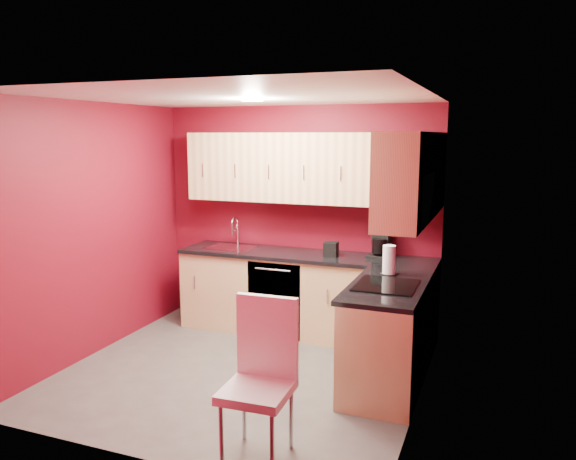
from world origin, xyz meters
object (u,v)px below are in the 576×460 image
Objects in this scene: sink at (231,245)px; napkin_holder at (331,249)px; coffee_maker at (379,242)px; paper_towel at (389,260)px; microwave at (403,199)px; dining_chair at (257,382)px.

napkin_holder is at bearing -1.51° from sink.
napkin_holder is at bearing -152.95° from coffee_maker.
microwave is at bearing -66.76° from paper_towel.
dining_chair is (-0.69, -1.40, -1.12)m from microwave.
coffee_maker reaches higher than paper_towel.
coffee_maker reaches higher than napkin_holder.
sink reaches higher than napkin_holder.
coffee_maker reaches higher than dining_chair.
paper_towel is (1.92, -0.60, 0.10)m from sink.
sink is 0.48× the size of dining_chair.
coffee_maker is 0.51m from napkin_holder.
coffee_maker is (1.68, 0.08, 0.13)m from sink.
napkin_holder is (-0.49, -0.11, -0.09)m from coffee_maker.
microwave is 1.92m from dining_chair.
dining_chair is (1.40, -2.40, -0.40)m from sink.
sink is 1.69m from coffee_maker.
microwave reaches higher than dining_chair.
coffee_maker is 2.56m from dining_chair.
sink is 1.62× the size of coffee_maker.
coffee_maker is at bearing 81.38° from dining_chair.
microwave is 1.48m from napkin_holder.
sink reaches higher than dining_chair.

